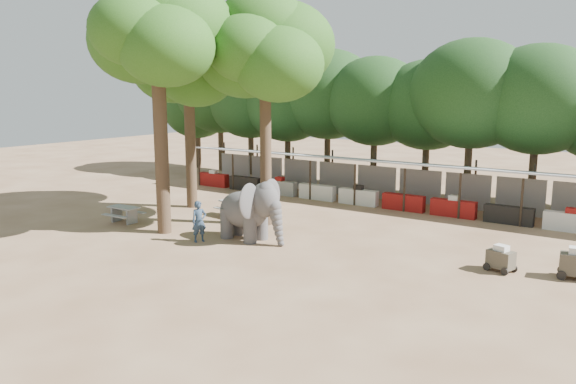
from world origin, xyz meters
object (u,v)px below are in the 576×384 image
Objects in this scene: yard_tree_back at (265,49)px; cart_front at (501,258)px; yard_tree_center at (158,31)px; elephant at (251,210)px; picnic_table_near at (124,212)px; picnic_table_far at (234,206)px; cart_back at (576,263)px; handler at (199,221)px; yard_tree_left at (188,61)px.

yard_tree_back is 9.59× the size of cart_front.
elephant is at bearing 13.56° from yard_tree_center.
elephant is 2.10× the size of picnic_table_near.
picnic_table_near is at bearing -124.39° from picnic_table_far.
yard_tree_center is at bearing -92.17° from picnic_table_far.
cart_back is at bearing -2.44° from yard_tree_back.
yard_tree_center is 6.57× the size of handler.
yard_tree_center is at bearing -126.86° from yard_tree_back.
picnic_table_far reaches higher than picnic_table_near.
yard_tree_center reaches higher than handler.
cart_front is at bearing -5.94° from yard_tree_back.
picnic_table_near is at bearing 178.76° from yard_tree_center.
picnic_table_far is 1.42× the size of cart_back.
yard_tree_center is at bearing -3.94° from picnic_table_near.
picnic_table_near is at bearing -169.11° from elephant.
yard_tree_left reaches higher than picnic_table_far.
yard_tree_left is at bearing 87.06° from picnic_table_near.
handler is at bearing -9.96° from yard_tree_center.
handler is at bearing -94.92° from yard_tree_back.
yard_tree_center reaches higher than picnic_table_far.
picnic_table_far is at bearing 50.75° from handler.
yard_tree_center is 19.46m from cart_back.
yard_tree_center reaches higher than cart_back.
handler is at bearing -146.38° from cart_front.
handler reaches higher than cart_back.
yard_tree_left is at bearing 120.96° from yard_tree_center.
handler is 15.00m from cart_back.
yard_tree_center is 9.71m from picnic_table_far.
handler is at bearing -8.02° from picnic_table_near.
elephant reaches higher than picnic_table_far.
picnic_table_near is (-7.37, -0.98, -0.83)m from elephant.
elephant is at bearing -175.92° from cart_back.
elephant is (1.35, -2.95, -7.17)m from yard_tree_back.
yard_tree_center is 5.04m from yard_tree_back.
cart_back is at bearing 32.71° from cart_front.
yard_tree_left is 0.97× the size of yard_tree_back.
elephant is (4.34, 1.05, -7.84)m from yard_tree_center.
yard_tree_left is 6.01× the size of handler.
yard_tree_back is 3.16× the size of elephant.
handler is 12.50m from cart_front.
cart_front is at bearing 10.75° from yard_tree_center.
yard_tree_left is 21.57m from cart_back.
handler is at bearing -135.63° from elephant.
cart_front is at bearing -7.14° from yard_tree_left.
yard_tree_left is at bearing 175.86° from picnic_table_far.
yard_tree_center is 3.35× the size of elephant.
yard_tree_back is 14.23m from cart_front.
yard_tree_left is at bearing -168.58° from cart_front.
yard_tree_back is 8.84m from handler.
picnic_table_far is (3.67, 4.26, 0.00)m from picnic_table_near.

